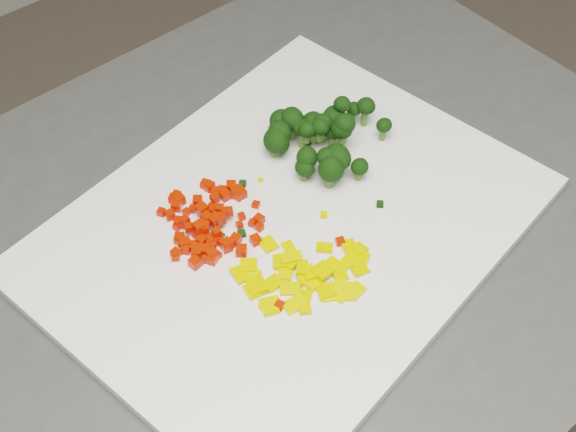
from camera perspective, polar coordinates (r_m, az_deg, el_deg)
cutting_board at (r=0.79m, az=-0.00°, el=-0.75°), size 0.52×0.44×0.01m
carrot_pile at (r=0.78m, az=-5.68°, el=0.10°), size 0.10×0.10×0.03m
pepper_pile at (r=0.74m, az=1.20°, el=-3.72°), size 0.12×0.12×0.02m
broccoli_pile at (r=0.84m, az=2.99°, el=6.42°), size 0.12×0.12×0.06m
carrot_cube_0 at (r=0.78m, az=-6.46°, el=-1.32°), size 0.01×0.01×0.01m
carrot_cube_1 at (r=0.77m, az=-5.37°, el=-1.69°), size 0.01×0.01×0.01m
carrot_cube_2 at (r=0.77m, az=-5.96°, el=-2.26°), size 0.01×0.01×0.01m
carrot_cube_3 at (r=0.80m, az=-9.00°, el=0.28°), size 0.01×0.01×0.01m
carrot_cube_4 at (r=0.77m, az=-7.99°, el=-2.63°), size 0.01×0.01×0.01m
carrot_cube_5 at (r=0.77m, az=-2.33°, el=-1.71°), size 0.01×0.01×0.01m
carrot_cube_6 at (r=0.77m, az=-6.42°, el=-2.39°), size 0.01×0.01×0.01m
carrot_cube_7 at (r=0.76m, az=-5.93°, el=-2.46°), size 0.01×0.01×0.01m
carrot_cube_8 at (r=0.76m, az=-8.00°, el=-2.87°), size 0.01×0.01×0.01m
carrot_cube_9 at (r=0.76m, az=-3.33°, el=-2.47°), size 0.01×0.01×0.01m
carrot_cube_10 at (r=0.78m, az=-4.91°, el=-0.26°), size 0.01×0.01×0.01m
carrot_cube_11 at (r=0.79m, az=-3.32°, el=-0.04°), size 0.01×0.01×0.01m
carrot_cube_12 at (r=0.80m, az=-6.44°, el=1.07°), size 0.01×0.01×0.01m
carrot_cube_13 at (r=0.78m, az=-7.73°, el=-1.57°), size 0.01×0.01×0.01m
carrot_cube_14 at (r=0.78m, az=-7.34°, el=-0.28°), size 0.01×0.01×0.01m
carrot_cube_15 at (r=0.78m, az=-5.27°, el=-0.32°), size 0.01×0.01×0.01m
carrot_cube_16 at (r=0.78m, az=-5.17°, el=-0.13°), size 0.01×0.01×0.01m
carrot_cube_17 at (r=0.77m, az=-4.97°, el=-1.72°), size 0.01×0.01×0.01m
carrot_cube_18 at (r=0.76m, az=-5.90°, el=-3.07°), size 0.01×0.01×0.01m
carrot_cube_19 at (r=0.78m, az=-7.08°, el=-0.82°), size 0.01×0.01×0.01m
carrot_cube_20 at (r=0.78m, az=-6.13°, el=-0.58°), size 0.01×0.01×0.01m
carrot_cube_21 at (r=0.80m, az=-7.94°, el=0.71°), size 0.01×0.01×0.01m
carrot_cube_22 at (r=0.77m, az=-5.99°, el=-0.83°), size 0.01×0.01×0.01m
carrot_cube_23 at (r=0.77m, az=-5.47°, el=-2.05°), size 0.01×0.01×0.01m
carrot_cube_24 at (r=0.81m, az=-4.49°, el=1.47°), size 0.01×0.01×0.01m
carrot_cube_25 at (r=0.77m, az=-6.75°, el=-2.12°), size 0.01×0.01×0.01m
carrot_cube_26 at (r=0.81m, az=-3.53°, el=1.52°), size 0.01×0.01×0.01m
carrot_cube_27 at (r=0.77m, az=-6.77°, el=-2.17°), size 0.01×0.01×0.01m
carrot_cube_28 at (r=0.76m, az=-5.41°, el=-3.10°), size 0.01×0.01×0.01m
carrot_cube_29 at (r=0.79m, az=-5.83°, el=0.29°), size 0.01×0.01×0.01m
carrot_cube_30 at (r=0.78m, az=-4.45°, el=0.26°), size 0.01×0.01×0.01m
carrot_cube_31 at (r=0.77m, az=-5.50°, el=-1.92°), size 0.01×0.01×0.01m
carrot_cube_32 at (r=0.77m, az=-7.34°, el=-1.97°), size 0.01×0.01×0.01m
carrot_cube_33 at (r=0.77m, az=-7.16°, el=-2.01°), size 0.01×0.01×0.01m
carrot_cube_34 at (r=0.77m, az=-6.32°, el=-0.78°), size 0.01×0.01×0.01m
carrot_cube_35 at (r=0.77m, az=-6.15°, el=-1.74°), size 0.01×0.01×0.01m
carrot_cube_36 at (r=0.79m, az=-7.69°, el=-0.45°), size 0.01×0.01×0.01m
carrot_cube_37 at (r=0.81m, az=-5.17°, el=1.46°), size 0.01×0.01×0.01m
carrot_cube_38 at (r=0.80m, az=-5.42°, el=0.46°), size 0.01×0.01×0.01m
carrot_cube_39 at (r=0.81m, az=-3.37°, el=1.62°), size 0.01×0.01×0.01m
carrot_cube_40 at (r=0.81m, az=-4.06°, el=2.11°), size 0.01×0.01×0.01m
carrot_cube_41 at (r=0.79m, az=-5.24°, el=1.28°), size 0.01×0.01×0.01m
carrot_cube_42 at (r=0.77m, az=-3.76°, el=-1.68°), size 0.01×0.01×0.01m
carrot_cube_43 at (r=0.79m, az=-7.90°, el=-0.76°), size 0.01×0.01×0.01m
carrot_cube_44 at (r=0.81m, az=-3.83°, el=1.49°), size 0.01×0.01×0.01m
carrot_cube_45 at (r=0.78m, az=-2.04°, el=-0.80°), size 0.01×0.01×0.01m
carrot_cube_46 at (r=0.82m, az=-5.67°, el=2.00°), size 0.01×0.01×0.01m
carrot_cube_47 at (r=0.79m, az=-4.87°, el=0.52°), size 0.01×0.01×0.01m
carrot_cube_48 at (r=0.79m, az=-6.14°, el=0.48°), size 0.01×0.01×0.01m
carrot_cube_49 at (r=0.81m, az=-5.21°, el=1.78°), size 0.01×0.01×0.01m
carrot_cube_50 at (r=0.77m, az=-7.29°, el=-2.33°), size 0.01×0.01×0.01m
carrot_cube_51 at (r=0.81m, az=-7.76°, el=1.18°), size 0.01×0.01×0.01m
carrot_cube_52 at (r=0.77m, az=-4.37°, el=-2.22°), size 0.01×0.01×0.01m
carrot_cube_53 at (r=0.82m, az=-5.91°, el=2.27°), size 0.01×0.01×0.01m
carrot_cube_54 at (r=0.79m, az=-7.78°, el=-0.46°), size 0.01×0.01×0.01m
carrot_cube_55 at (r=0.78m, az=-2.57°, el=-0.50°), size 0.01×0.01×0.01m
carrot_cube_56 at (r=0.78m, az=-2.08°, el=-0.26°), size 0.01×0.01×0.01m
carrot_cube_57 at (r=0.78m, az=-5.93°, el=-0.39°), size 0.01×0.01×0.01m
carrot_cube_58 at (r=0.76m, az=-5.43°, el=-2.72°), size 0.01×0.01×0.01m
carrot_cube_59 at (r=0.76m, az=-6.63°, el=-3.33°), size 0.01×0.01×0.01m
carrot_cube_60 at (r=0.81m, az=-3.59°, el=1.90°), size 0.01×0.01×0.01m
carrot_cube_61 at (r=0.82m, az=-5.62°, el=2.14°), size 0.01×0.01×0.01m
carrot_cube_62 at (r=0.78m, az=-5.16°, el=-0.34°), size 0.01×0.01×0.01m
carrot_cube_63 at (r=0.76m, az=-6.51°, el=-2.62°), size 0.01×0.01×0.01m
carrot_cube_64 at (r=0.77m, az=-6.13°, el=-2.37°), size 0.01×0.01×0.01m
carrot_cube_65 at (r=0.77m, az=-7.69°, el=-1.87°), size 0.01×0.01×0.01m
carrot_cube_66 at (r=0.77m, az=-6.26°, el=-2.06°), size 0.01×0.01×0.01m
carrot_cube_67 at (r=0.82m, az=-7.97°, el=1.56°), size 0.01×0.01×0.01m
carrot_cube_68 at (r=0.81m, az=-4.72°, el=1.82°), size 0.01×0.01×0.01m
carrot_cube_69 at (r=0.81m, az=-8.15°, el=1.24°), size 0.01×0.01×0.01m
carrot_cube_70 at (r=0.80m, az=-7.24°, el=0.28°), size 0.01×0.01×0.01m
carrot_cube_71 at (r=0.81m, az=-3.73°, el=1.72°), size 0.01×0.01×0.01m
carrot_cube_72 at (r=0.80m, az=-8.39°, el=0.07°), size 0.01×0.01×0.01m
carrot_cube_73 at (r=0.76m, az=-5.01°, el=-2.78°), size 0.01×0.01×0.01m
carrot_cube_74 at (r=0.78m, az=-4.20°, el=0.33°), size 0.01×0.01×0.01m
carrot_cube_75 at (r=0.77m, az=-5.11°, el=-1.16°), size 0.01×0.01×0.01m
carrot_cube_76 at (r=0.78m, az=-3.47°, el=-0.64°), size 0.01×0.01×0.01m
carrot_cube_77 at (r=0.77m, az=-4.34°, el=-2.05°), size 0.01×0.01×0.01m
carrot_cube_78 at (r=0.78m, az=-5.81°, el=-0.11°), size 0.01×0.01×0.01m
carrot_cube_79 at (r=0.80m, az=-6.82°, el=0.50°), size 0.01×0.01×0.01m
pepper_chunk_0 at (r=0.75m, az=1.01°, el=-3.66°), size 0.02×0.02×0.01m
pepper_chunk_1 at (r=0.74m, az=-2.40°, el=-5.27°), size 0.02×0.02×0.00m
pepper_chunk_2 at (r=0.76m, az=5.06°, el=-3.13°), size 0.03×0.03×0.01m
pepper_chunk_3 at (r=0.75m, az=3.95°, el=-3.55°), size 0.02×0.01×0.01m
pepper_chunk_4 at (r=0.76m, az=-0.55°, el=-3.26°), size 0.02×0.02×0.01m
pepper_chunk_5 at (r=0.74m, az=3.79°, el=-5.46°), size 0.02×0.02×0.01m
pepper_chunk_6 at (r=0.73m, az=-1.35°, el=-6.43°), size 0.02×0.02×0.01m
pepper_chunk_7 at (r=0.75m, az=-3.37°, el=-4.16°), size 0.02×0.02×0.01m
pepper_chunk_8 at (r=0.74m, az=-1.08°, el=-4.80°), size 0.02×0.02×0.01m
pepper_chunk_9 at (r=0.74m, az=2.08°, el=-4.83°), size 0.02×0.02×0.01m
pepper_chunk_10 at (r=0.73m, az=1.14°, el=-5.67°), size 0.02×0.02×0.01m
pepper_chunk_11 at (r=0.73m, az=-1.20°, el=-6.39°), size 0.02×0.02×0.01m
pepper_chunk_12 at (r=0.77m, az=4.45°, el=-2.31°), size 0.02×0.02×0.01m
pepper_chunk_13 at (r=0.75m, az=0.26°, el=-2.98°), size 0.02×0.02×0.01m
pepper_chunk_14 at (r=0.75m, az=5.16°, el=-3.88°), size 0.02×0.01×0.01m
pepper_chunk_15 at (r=0.74m, az=3.41°, el=-5.28°), size 0.02×0.02×0.01m
pepper_chunk_16 at (r=0.74m, az=1.23°, el=-4.53°), size 0.02×0.02×0.01m
pepper_chunk_17 at (r=0.75m, az=-0.18°, el=-4.12°), size 0.02×0.02×0.00m
pepper_chunk_18 at (r=0.75m, az=3.28°, el=-3.65°), size 0.02×0.02×0.01m
pepper_chunk_19 at (r=0.75m, az=0.16°, el=-3.39°), size 0.02×0.02×0.01m
pepper_chunk_20 at (r=0.77m, az=5.11°, el=-2.34°), size 0.01×0.01×0.01m
pepper_chunk_21 at (r=0.74m, az=1.53°, el=-4.04°), size 0.02×0.02×0.01m
pepper_chunk_22 at (r=0.74m, az=1.81°, el=-4.79°), size 0.02×0.01×0.01m
pepper_chunk_23 at (r=0.74m, az=3.97°, el=-5.24°), size 0.02×0.02×0.01m
pepper_chunk_24 at (r=0.77m, az=0.11°, el=-2.33°), size 0.02×0.02×0.01m
pepper_chunk_25 at (r=0.74m, az=-2.20°, el=-5.02°), size 0.02×0.02×0.01m
pepper_chunk_26 at (r=0.75m, az=-2.83°, el=-3.57°), size 0.02×0.02×0.01m
pepper_chunk_27 at (r=0.74m, az=3.06°, el=-5.56°), size 0.02×0.02×0.01m
pepper_chunk_28 at (r=0.74m, az=4.83°, el=-5.33°), size 0.02×0.02×0.01m
pepper_chunk_29 at (r=0.75m, az=3.71°, el=-4.19°), size 0.02×0.02×0.01m
pepper_chunk_30 at (r=0.74m, az=-2.41°, el=-5.42°), size 0.01×0.01×0.00m
pepper_chunk_31 at (r=0.73m, az=1.19°, el=-6.45°), size 0.02×0.02×0.01m
pepper_chunk_32 at (r=0.74m, az=0.14°, el=-5.19°), size 0.02×0.02×0.01m
pepper_chunk_33 at (r=0.73m, az=0.48°, el=-6.32°), size 0.02×0.02×0.01m
pepper_chunk_34 at (r=0.77m, az=-1.41°, el=-2.02°), size 0.02×0.02×0.00m
pepper_chunk_35 at (r=0.74m, az=2.48°, el=-3.90°), size 0.02×0.02×0.01m
pepper_chunk_36 at (r=0.75m, az=-2.72°, el=-3.84°), size 0.01×0.02×0.01m
pepper_chunk_37 at (r=0.77m, az=2.60°, el=-2.25°), size 0.02×0.02×0.01m
pepper_chunk_38 at (r=0.74m, az=2.75°, el=-5.43°), size 0.02×0.02×0.01m
pepper_chunk_39 at (r=0.74m, az=4.06°, el=-5.40°), size 0.03×0.03×0.01m
pepper_chunk_40 at (r=0.75m, az=3.45°, el=-3.71°), size 0.02×0.02×0.01m
broccoli_floret_0 at (r=0.85m, az=3.23°, el=5.66°), size 0.03×0.03×0.03m
broccoli_floret_1 at (r=0.84m, az=-0.64°, el=5.67°), size 0.03×0.03×0.03m
broccoli_floret_2 at (r=0.85m, az=0.96°, el=5.83°), size 0.03×0.03×0.03m
broccoli_floret_3 at (r=0.81m, az=3.00°, el=3.02°), size 0.04×0.04×0.03m
broccoli_floret_4 at (r=0.85m, az=3.79°, el=7.46°), size 0.02×0.02×0.03m
broccoli_floret_5 at (r=0.85m, az=1.72°, el=6.28°), size 0.04×0.04×0.03m
broccoli_floret_6 at (r=0.82m, az=5.05°, el=3.25°), size 0.03×0.03×0.03m
broccoli_floret_7 at (r=0.86m, az=2.49°, el=6.20°), size 0.04×0.04×0.03m
broccoli_floret_8 at (r=0.86m, az=0.20°, el=6.54°), size 0.03×0.03×0.03m
broccoli_floret_9 at (r=0.83m, az=1.34°, el=5.91°), size 0.03×0.03×0.02m
broccoli_floret_10 at (r=0.86m, az=-0.57°, el=6.52°), size 0.03×0.03×0.03m
broccoli_floret_11 at (r=0.84m, az=-0.89°, el=5.13°), size 0.04×0.04×0.03m
broccoli_floret_12 at (r=0.88m, az=4.65°, el=7.24°), size 0.02×0.02×0.03m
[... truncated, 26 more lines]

